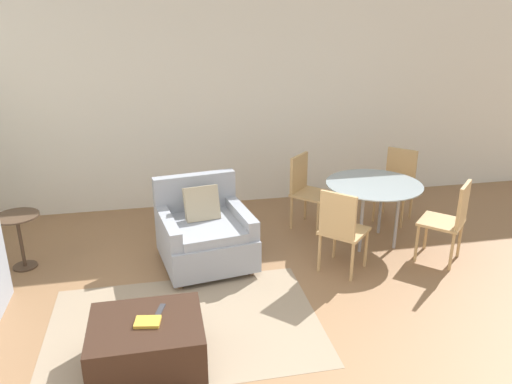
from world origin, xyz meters
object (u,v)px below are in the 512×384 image
book_stack (148,322)px  tv_remote_primary (160,310)px  side_table (19,231)px  dining_chair_far_right (397,180)px  dining_table (373,190)px  dining_chair_near_right (451,217)px  dining_chair_near_left (341,226)px  ottoman (147,342)px  armchair (204,233)px  dining_chair_far_left (306,186)px

book_stack → tv_remote_primary: 0.18m
side_table → dining_chair_far_right: (4.42, 0.45, 0.10)m
tv_remote_primary → side_table: bearing=129.3°
book_stack → dining_table: bearing=34.0°
tv_remote_primary → dining_chair_far_right: size_ratio=0.18×
book_stack → dining_chair_near_right: size_ratio=0.23×
dining_chair_near_left → dining_chair_far_right: same height
ottoman → book_stack: size_ratio=4.05×
book_stack → side_table: side_table is taller
armchair → dining_chair_near_right: dining_chair_near_right is taller
dining_table → dining_chair_far_left: dining_chair_far_left is taller
ottoman → dining_chair_near_left: (1.92, 1.08, 0.30)m
dining_chair_far_right → side_table: bearing=-174.2°
dining_chair_near_right → ottoman: bearing=-161.1°
tv_remote_primary → dining_chair_near_left: dining_chair_near_left is taller
tv_remote_primary → dining_table: bearing=32.6°
book_stack → dining_chair_near_left: bearing=29.8°
armchair → dining_chair_far_left: bearing=28.5°
book_stack → tv_remote_primary: book_stack is taller
dining_table → tv_remote_primary: bearing=-147.4°
dining_chair_far_right → dining_chair_far_left: bearing=180.0°
ottoman → dining_chair_far_right: size_ratio=0.93×
dining_chair_far_right → armchair: bearing=-164.1°
ottoman → dining_chair_far_right: 3.89m
book_stack → side_table: (-1.30, 1.85, 0.01)m
dining_chair_far_left → dining_chair_near_right: bearing=-45.0°
dining_chair_near_right → dining_chair_far_right: size_ratio=1.00×
armchair → dining_chair_far_right: bearing=15.9°
side_table → dining_chair_far_left: 3.24m
ottoman → dining_chair_far_right: bearing=36.1°
ottoman → tv_remote_primary: size_ratio=5.28×
dining_table → dining_chair_far_left: bearing=135.0°
book_stack → ottoman: bearing=138.1°
dining_chair_near_left → dining_table: bearing=45.0°
ottoman → dining_chair_far_left: (1.92, 2.29, 0.30)m
side_table → dining_chair_near_left: dining_chair_near_left is taller
side_table → dining_table: bearing=-2.4°
book_stack → tv_remote_primary: bearing=58.0°
ottoman → book_stack: 0.19m
ottoman → tv_remote_primary: 0.25m
dining_chair_near_left → dining_chair_far_left: size_ratio=1.00×
dining_chair_near_left → dining_chair_near_right: same height
dining_chair_near_left → ottoman: bearing=-150.8°
dining_chair_near_left → side_table: bearing=166.6°
book_stack → dining_chair_far_right: size_ratio=0.23×
tv_remote_primary → book_stack: bearing=-122.0°
dining_chair_near_right → dining_chair_far_right: same height
armchair → tv_remote_primary: bearing=-108.8°
dining_table → dining_chair_near_left: (-0.61, -0.61, -0.12)m
armchair → book_stack: bearing=-110.2°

